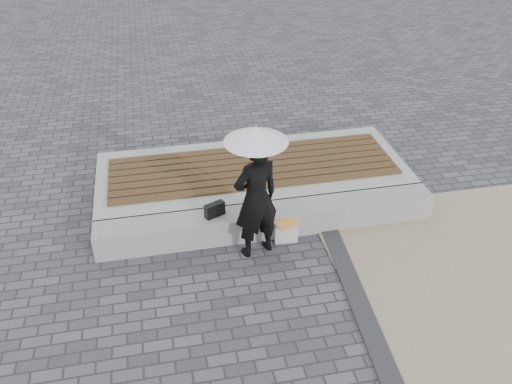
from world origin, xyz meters
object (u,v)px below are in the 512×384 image
handbag (215,210)px  seating_ledge (269,220)px  woman (256,199)px  canvas_tote (286,231)px  parasol (256,134)px

handbag → seating_ledge: bearing=-23.3°
seating_ledge → woman: 0.86m
canvas_tote → parasol: bearing=-158.2°
parasol → handbag: bearing=141.3°
woman → handbag: size_ratio=6.09×
seating_ledge → handbag: 0.85m
woman → seating_ledge: bearing=-142.1°
seating_ledge → woman: (-0.28, -0.42, 0.70)m
handbag → parasol: bearing=-62.4°
parasol → canvas_tote: (0.47, 0.14, -1.68)m
parasol → canvas_tote: 1.75m
parasol → handbag: 1.50m
woman → parasol: 0.95m
woman → handbag: 0.77m
canvas_tote → seating_ledge: bearing=129.7°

